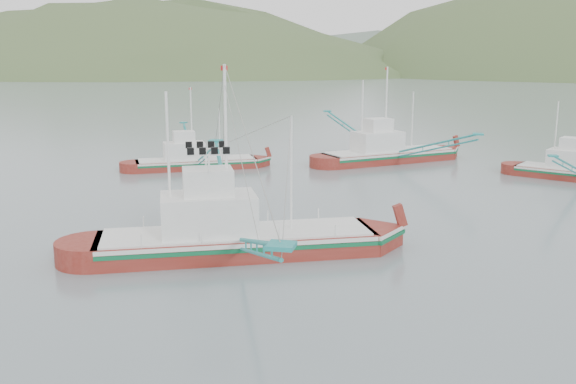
# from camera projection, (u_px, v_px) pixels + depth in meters

# --- Properties ---
(ground) EXTENTS (1200.00, 1200.00, 0.00)m
(ground) POSITION_uv_depth(u_px,v_px,m) (264.00, 271.00, 35.05)
(ground) COLOR slate
(ground) RESTS_ON ground
(main_boat) EXTENTS (16.70, 28.17, 11.96)m
(main_boat) POSITION_uv_depth(u_px,v_px,m) (234.00, 214.00, 37.55)
(main_boat) COLOR maroon
(main_boat) RESTS_ON ground
(bg_boat_far) EXTENTS (21.52, 24.30, 11.24)m
(bg_boat_far) POSITION_uv_depth(u_px,v_px,m) (388.00, 141.00, 70.79)
(bg_boat_far) COLOR maroon
(bg_boat_far) RESTS_ON ground
(bg_boat_left) EXTENTS (14.07, 21.00, 9.12)m
(bg_boat_left) POSITION_uv_depth(u_px,v_px,m) (195.00, 151.00, 66.69)
(bg_boat_left) COLOR maroon
(bg_boat_left) RESTS_ON ground
(headland_left) EXTENTS (448.00, 308.00, 210.00)m
(headland_left) POSITION_uv_depth(u_px,v_px,m) (137.00, 74.00, 417.14)
(headland_left) COLOR #43592E
(headland_left) RESTS_ON ground
(ridge_distant) EXTENTS (960.00, 400.00, 240.00)m
(ridge_distant) POSITION_uv_depth(u_px,v_px,m) (458.00, 70.00, 563.30)
(ridge_distant) COLOR slate
(ridge_distant) RESTS_ON ground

